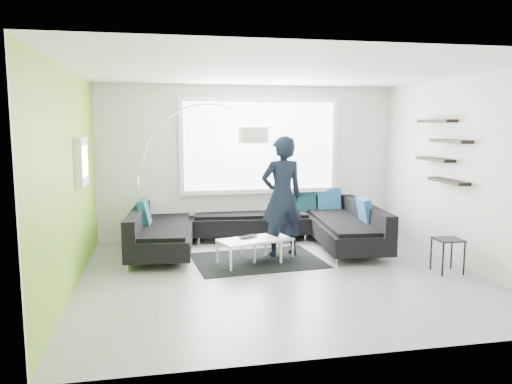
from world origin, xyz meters
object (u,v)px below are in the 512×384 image
(coffee_table, at_px, (259,249))
(person, at_px, (282,197))
(sectional_sofa, at_px, (255,227))
(arc_lamp, at_px, (137,176))
(laptop, at_px, (250,237))
(side_table, at_px, (447,256))

(coffee_table, distance_m, person, 0.91)
(sectional_sofa, bearing_deg, arc_lamp, 167.29)
(coffee_table, relative_size, arc_lamp, 0.47)
(sectional_sofa, bearing_deg, coffee_table, -91.58)
(coffee_table, distance_m, laptop, 0.25)
(coffee_table, height_order, person, person)
(sectional_sofa, distance_m, side_table, 3.07)
(coffee_table, distance_m, side_table, 2.76)
(arc_lamp, bearing_deg, laptop, -25.50)
(arc_lamp, distance_m, person, 2.56)
(arc_lamp, bearing_deg, person, -12.28)
(side_table, bearing_deg, person, 147.00)
(arc_lamp, height_order, side_table, arc_lamp)
(person, bearing_deg, coffee_table, 18.09)
(side_table, bearing_deg, arc_lamp, 150.06)
(sectional_sofa, relative_size, person, 2.21)
(laptop, bearing_deg, arc_lamp, 106.72)
(arc_lamp, relative_size, laptop, 6.15)
(sectional_sofa, xyz_separation_m, arc_lamp, (-1.93, 0.63, 0.84))
(coffee_table, bearing_deg, sectional_sofa, 64.90)
(person, bearing_deg, arc_lamp, -37.16)
(sectional_sofa, xyz_separation_m, side_table, (2.42, -1.88, -0.14))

